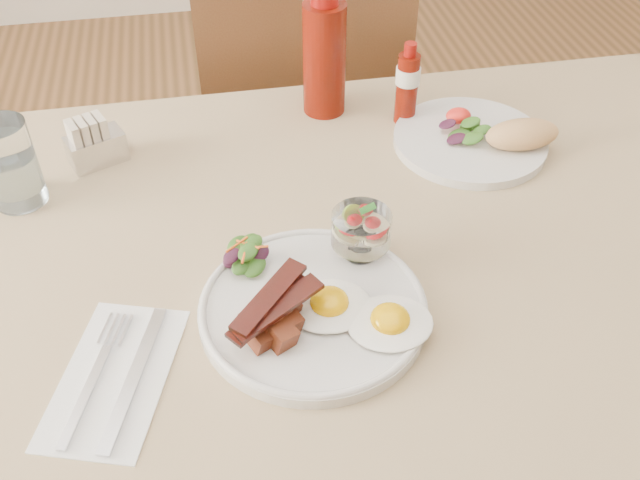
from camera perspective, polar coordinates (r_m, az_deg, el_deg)
table at (r=1.04m, az=4.26°, el=-3.98°), size 1.33×0.88×0.75m
chair_far at (r=1.63m, az=-1.62°, el=9.25°), size 0.42×0.42×0.93m
main_plate at (r=0.88m, az=-0.57°, el=-5.57°), size 0.28×0.28×0.02m
fried_eggs at (r=0.85m, az=3.17°, el=-5.81°), size 0.18×0.14×0.03m
bacon_potato_pile at (r=0.83m, az=-3.73°, el=-6.12°), size 0.12×0.11×0.05m
side_salad at (r=0.91m, az=-5.86°, el=-1.25°), size 0.07×0.06×0.04m
fruit_cup at (r=0.91m, az=3.31°, el=0.87°), size 0.08×0.08×0.08m
second_plate at (r=1.17m, az=12.84°, el=7.97°), size 0.25×0.24×0.06m
ketchup_bottle at (r=1.20m, az=0.35°, el=14.44°), size 0.08×0.08×0.21m
hot_sauce_bottle at (r=1.19m, az=6.99°, el=12.24°), size 0.04×0.04×0.14m
sugar_caddy at (r=1.15m, az=-17.62°, el=7.31°), size 0.10×0.08×0.08m
water_glass at (r=1.10m, az=-23.45°, el=5.28°), size 0.08×0.08×0.13m
napkin_cutlery at (r=0.85m, az=-16.01°, el=-10.46°), size 0.18×0.24×0.01m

